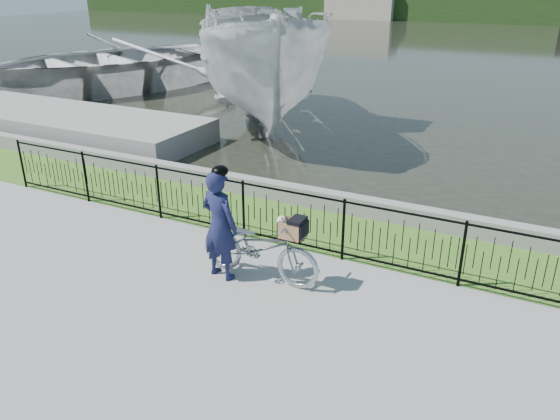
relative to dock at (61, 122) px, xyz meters
The scene contains 12 objects.
ground 11.42m from the dock, 28.81° to the right, with size 120.00×120.00×0.00m, color gray.
grass_strip 10.42m from the dock, 16.17° to the right, with size 60.00×2.00×0.01m, color #426E22.
water 29.26m from the dock, 70.02° to the left, with size 120.00×120.00×0.00m, color black.
quay_wall 10.18m from the dock, 10.76° to the right, with size 60.00×0.30×0.40m, color gray.
fence 10.74m from the dock, 21.31° to the right, with size 14.00×0.06×1.15m, color black, non-canonical shape.
far_treeline 55.42m from the dock, 79.60° to the left, with size 120.00×6.00×3.00m, color #213B16.
far_building_left 53.13m from the dock, 98.66° to the left, with size 8.00×4.00×4.00m, color #A59985.
dock is the anchor object (origin of this frame).
bicycle_rig 11.24m from the dock, 26.99° to the right, with size 2.12×0.74×1.23m.
cyclist 10.84m from the dock, 29.58° to the right, with size 0.74×0.55×1.93m.
boat_near 6.66m from the dock, 34.84° to the left, with size 8.94×10.63×5.75m.
boat_far 7.35m from the dock, 121.15° to the left, with size 11.74×13.43×2.32m.
Camera 1 is at (3.87, -6.51, 4.61)m, focal length 35.00 mm.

